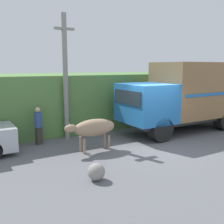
% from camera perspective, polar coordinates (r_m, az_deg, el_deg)
% --- Properties ---
extents(ground_plane, '(60.00, 60.00, 0.00)m').
position_cam_1_polar(ground_plane, '(11.20, 10.24, -7.21)').
color(ground_plane, slate).
extents(hillside_embankment, '(32.00, 5.59, 2.85)m').
position_cam_1_polar(hillside_embankment, '(15.93, -3.98, 3.21)').
color(hillside_embankment, '#568442').
rests_on(hillside_embankment, ground_plane).
extents(building_backdrop, '(5.11, 2.70, 2.71)m').
position_cam_1_polar(building_backdrop, '(13.23, -17.92, 1.16)').
color(building_backdrop, '#B2BCAD').
rests_on(building_backdrop, ground_plane).
extents(cargo_truck, '(6.94, 2.41, 3.47)m').
position_cam_1_polar(cargo_truck, '(13.89, 16.29, 3.76)').
color(cargo_truck, '#2D2D2D').
rests_on(cargo_truck, ground_plane).
extents(brown_cow, '(2.09, 0.67, 1.26)m').
position_cam_1_polar(brown_cow, '(10.16, -4.06, -3.48)').
color(brown_cow, '#9E7F60').
rests_on(brown_cow, ground_plane).
extents(pedestrian_on_hill, '(0.42, 0.42, 1.59)m').
position_cam_1_polar(pedestrian_on_hill, '(11.42, -15.73, -2.53)').
color(pedestrian_on_hill, '#38332D').
rests_on(pedestrian_on_hill, ground_plane).
extents(utility_pole, '(0.90, 0.22, 5.53)m').
position_cam_1_polar(utility_pole, '(11.91, -10.11, 7.91)').
color(utility_pole, gray).
rests_on(utility_pole, ground_plane).
extents(roadside_rock, '(0.51, 0.51, 0.51)m').
position_cam_1_polar(roadside_rock, '(7.76, -3.43, -12.86)').
color(roadside_rock, gray).
rests_on(roadside_rock, ground_plane).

